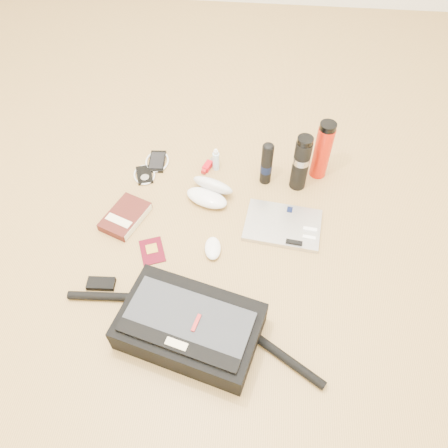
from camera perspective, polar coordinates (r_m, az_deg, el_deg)
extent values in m
plane|color=#A47E44|center=(1.63, -0.81, -4.27)|extent=(4.00, 4.00, 0.00)
cube|color=black|center=(1.44, -4.47, -13.20)|extent=(0.49, 0.37, 0.11)
cube|color=#2C2E34|center=(1.38, -4.79, -12.51)|extent=(0.43, 0.29, 0.01)
cube|color=black|center=(1.35, -6.21, -15.43)|extent=(0.39, 0.14, 0.01)
cube|color=beige|center=(1.35, -6.22, -15.40)|extent=(0.07, 0.04, 0.02)
cube|color=#A41A1A|center=(1.37, -3.65, -12.84)|extent=(0.03, 0.06, 0.02)
cylinder|color=black|center=(1.58, -14.99, -9.12)|extent=(0.27, 0.05, 0.03)
cylinder|color=black|center=(1.45, 8.24, -17.08)|extent=(0.25, 0.17, 0.03)
cube|color=black|center=(1.62, -15.76, -7.51)|extent=(0.10, 0.05, 0.02)
cube|color=#B6B6B9|center=(1.72, 7.66, -0.13)|extent=(0.31, 0.24, 0.02)
cube|color=black|center=(1.76, 8.59, 1.88)|extent=(0.02, 0.03, 0.00)
cube|color=white|center=(1.71, 11.18, -0.68)|extent=(0.05, 0.02, 0.01)
cube|color=white|center=(1.69, 11.06, -1.73)|extent=(0.05, 0.02, 0.01)
cube|color=black|center=(1.66, 9.15, -2.37)|extent=(0.06, 0.02, 0.01)
cube|color=#401410|center=(1.77, -12.77, 0.96)|extent=(0.19, 0.23, 0.03)
cube|color=beige|center=(1.74, -11.10, 0.22)|extent=(0.07, 0.17, 0.03)
cube|color=beige|center=(1.74, -13.61, 0.45)|extent=(0.11, 0.07, 0.00)
cube|color=#490512|center=(1.67, -9.36, -3.50)|extent=(0.12, 0.14, 0.00)
cube|color=gold|center=(1.67, -9.43, -3.18)|extent=(0.05, 0.05, 0.00)
ellipsoid|color=white|center=(1.63, -1.48, -3.18)|extent=(0.07, 0.11, 0.03)
ellipsoid|color=white|center=(1.78, -2.27, 3.43)|extent=(0.20, 0.15, 0.05)
ellipsoid|color=silver|center=(1.80, -1.46, 5.09)|extent=(0.20, 0.15, 0.10)
ellipsoid|color=black|center=(1.79, -3.28, 3.89)|extent=(0.05, 0.05, 0.02)
ellipsoid|color=black|center=(1.76, -1.27, 3.16)|extent=(0.05, 0.05, 0.02)
cylinder|color=black|center=(1.77, -2.28, 3.57)|extent=(0.03, 0.01, 0.01)
cube|color=black|center=(1.92, -10.35, 6.33)|extent=(0.09, 0.12, 0.01)
cylinder|color=#ACACAF|center=(1.90, -10.30, 6.02)|extent=(0.05, 0.05, 0.00)
torus|color=silver|center=(1.92, -10.35, 6.35)|extent=(0.12, 0.12, 0.01)
cube|color=black|center=(1.97, -8.72, 8.08)|extent=(0.08, 0.14, 0.01)
cube|color=black|center=(1.97, -8.74, 8.22)|extent=(0.07, 0.11, 0.00)
torus|color=silver|center=(1.97, -8.72, 8.10)|extent=(0.11, 0.11, 0.01)
cube|color=red|center=(1.92, -2.16, 7.56)|extent=(0.04, 0.06, 0.03)
cube|color=#A5171B|center=(1.90, -2.63, 6.90)|extent=(0.02, 0.02, 0.02)
cylinder|color=#949396|center=(1.95, -1.68, 8.24)|extent=(0.03, 0.04, 0.02)
cylinder|color=#B8DDFA|center=(1.90, -1.05, 8.20)|extent=(0.03, 0.03, 0.09)
cylinder|color=white|center=(1.86, -1.07, 9.33)|extent=(0.02, 0.02, 0.02)
cylinder|color=white|center=(1.86, -1.08, 9.59)|extent=(0.01, 0.01, 0.01)
cylinder|color=black|center=(1.82, 5.58, 7.78)|extent=(0.06, 0.06, 0.19)
cylinder|color=black|center=(1.83, 5.53, 7.30)|extent=(0.06, 0.06, 0.04)
ellipsoid|color=black|center=(1.75, 5.83, 10.05)|extent=(0.06, 0.06, 0.02)
cylinder|color=black|center=(1.80, 9.97, 7.58)|extent=(0.08, 0.08, 0.24)
cylinder|color=#A9A9AB|center=(1.78, 10.10, 8.26)|extent=(0.08, 0.08, 0.03)
cylinder|color=black|center=(1.72, 10.57, 10.67)|extent=(0.07, 0.07, 0.02)
cylinder|color=red|center=(1.87, 12.68, 9.12)|extent=(0.08, 0.08, 0.25)
cylinder|color=black|center=(1.78, 13.45, 12.29)|extent=(0.07, 0.07, 0.02)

